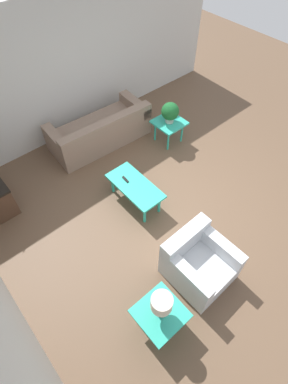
% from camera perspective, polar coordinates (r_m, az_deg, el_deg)
% --- Properties ---
extents(ground_plane, '(14.00, 14.00, 0.00)m').
position_cam_1_polar(ground_plane, '(5.43, 6.45, -2.39)').
color(ground_plane, brown).
extents(wall_right, '(0.12, 7.20, 2.70)m').
position_cam_1_polar(wall_right, '(6.43, -13.49, 22.13)').
color(wall_right, silver).
rests_on(wall_right, ground_plane).
extents(sofa, '(1.01, 2.11, 0.73)m').
position_cam_1_polar(sofa, '(6.43, -8.27, 11.34)').
color(sofa, gray).
rests_on(sofa, ground_plane).
extents(armchair, '(0.89, 0.85, 0.79)m').
position_cam_1_polar(armchair, '(4.53, 10.19, -13.06)').
color(armchair, silver).
rests_on(armchair, ground_plane).
extents(coffee_table, '(1.07, 0.51, 0.44)m').
position_cam_1_polar(coffee_table, '(5.15, -1.72, 0.92)').
color(coffee_table, '#2DB79E').
rests_on(coffee_table, ground_plane).
extents(side_table_plant, '(0.58, 0.58, 0.50)m').
position_cam_1_polar(side_table_plant, '(6.32, 4.80, 12.72)').
color(side_table_plant, '#2DB79E').
rests_on(side_table_plant, ground_plane).
extents(side_table_lamp, '(0.58, 0.58, 0.50)m').
position_cam_1_polar(side_table_lamp, '(4.08, 3.09, -22.28)').
color(side_table_lamp, '#2DB79E').
rests_on(side_table_lamp, ground_plane).
extents(potted_plant, '(0.35, 0.35, 0.43)m').
position_cam_1_polar(potted_plant, '(6.14, 4.99, 14.97)').
color(potted_plant, '#B2ADA3').
rests_on(potted_plant, side_table_plant).
extents(table_lamp, '(0.26, 0.26, 0.47)m').
position_cam_1_polar(table_lamp, '(3.71, 3.36, -20.55)').
color(table_lamp, '#333333').
rests_on(table_lamp, side_table_lamp).
extents(remote_control, '(0.16, 0.05, 0.02)m').
position_cam_1_polar(remote_control, '(5.19, -3.56, 2.41)').
color(remote_control, black).
rests_on(remote_control, coffee_table).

